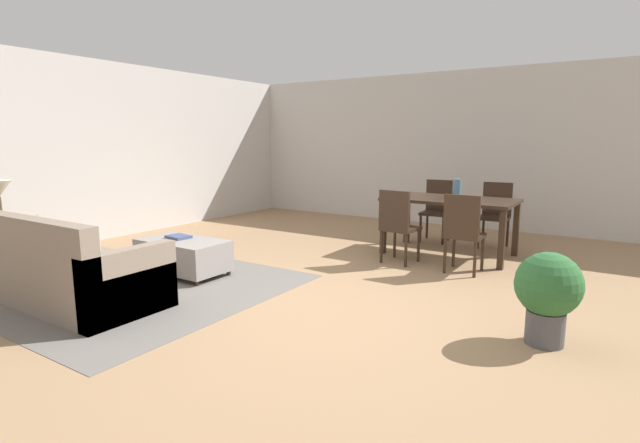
% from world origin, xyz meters
% --- Properties ---
extents(ground_plane, '(10.80, 10.80, 0.00)m').
position_xyz_m(ground_plane, '(0.00, 0.00, 0.00)').
color(ground_plane, '#9E7A56').
extents(wall_back, '(9.00, 0.12, 2.70)m').
position_xyz_m(wall_back, '(0.00, 5.00, 1.35)').
color(wall_back, beige).
rests_on(wall_back, ground_plane).
extents(wall_left, '(0.12, 11.00, 2.70)m').
position_xyz_m(wall_left, '(-4.50, 0.50, 1.35)').
color(wall_left, beige).
rests_on(wall_left, ground_plane).
extents(area_rug, '(3.00, 2.80, 0.01)m').
position_xyz_m(area_rug, '(-2.00, -0.46, 0.00)').
color(area_rug, slate).
rests_on(area_rug, ground_plane).
extents(couch, '(2.05, 0.89, 0.86)m').
position_xyz_m(couch, '(-2.13, -1.11, 0.29)').
color(couch, gray).
rests_on(couch, ground_plane).
extents(ottoman_table, '(1.03, 0.57, 0.40)m').
position_xyz_m(ottoman_table, '(-1.88, 0.14, 0.23)').
color(ottoman_table, gray).
rests_on(ottoman_table, ground_plane).
extents(side_table, '(0.40, 0.40, 0.56)m').
position_xyz_m(side_table, '(-3.45, -1.02, 0.44)').
color(side_table, olive).
rests_on(side_table, ground_plane).
extents(dining_table, '(1.66, 0.93, 0.76)m').
position_xyz_m(dining_table, '(0.35, 2.73, 0.67)').
color(dining_table, '#332319').
rests_on(dining_table, ground_plane).
extents(dining_chair_near_left, '(0.43, 0.43, 0.92)m').
position_xyz_m(dining_chair_near_left, '(-0.03, 1.91, 0.52)').
color(dining_chair_near_left, '#332319').
rests_on(dining_chair_near_left, ground_plane).
extents(dining_chair_near_right, '(0.41, 0.41, 0.92)m').
position_xyz_m(dining_chair_near_right, '(0.78, 1.90, 0.52)').
color(dining_chair_near_right, '#332319').
rests_on(dining_chair_near_right, ground_plane).
extents(dining_chair_far_left, '(0.43, 0.43, 0.92)m').
position_xyz_m(dining_chair_far_left, '(-0.10, 3.53, 0.52)').
color(dining_chair_far_left, '#332319').
rests_on(dining_chair_far_left, ground_plane).
extents(dining_chair_far_right, '(0.42, 0.42, 0.92)m').
position_xyz_m(dining_chair_far_right, '(0.74, 3.57, 0.52)').
color(dining_chair_far_right, '#332319').
rests_on(dining_chair_far_right, ground_plane).
extents(vase_centerpiece, '(0.11, 0.11, 0.26)m').
position_xyz_m(vase_centerpiece, '(0.43, 2.74, 0.89)').
color(vase_centerpiece, slate).
rests_on(vase_centerpiece, dining_table).
extents(book_on_ottoman, '(0.28, 0.22, 0.03)m').
position_xyz_m(book_on_ottoman, '(-2.00, 0.18, 0.42)').
color(book_on_ottoman, '#3F4C72').
rests_on(book_on_ottoman, ottoman_table).
extents(potted_plant, '(0.48, 0.48, 0.71)m').
position_xyz_m(potted_plant, '(1.89, 0.32, 0.41)').
color(potted_plant, '#4C4C51').
rests_on(potted_plant, ground_plane).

